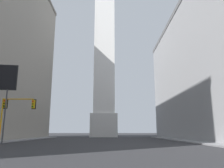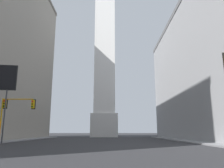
% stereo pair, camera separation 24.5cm
% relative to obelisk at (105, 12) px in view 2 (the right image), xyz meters
% --- Properties ---
extents(obelisk, '(7.39, 7.39, 79.46)m').
position_rel_obelisk_xyz_m(obelisk, '(0.00, 0.00, 0.00)').
color(obelisk, silver).
rests_on(obelisk, ground_plane).
extents(traffic_light_mid_left, '(4.55, 0.52, 5.85)m').
position_rel_obelisk_xyz_m(traffic_light_mid_left, '(-10.99, -33.44, -33.72)').
color(traffic_light_mid_left, orange).
rests_on(traffic_light_mid_left, ground_plane).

